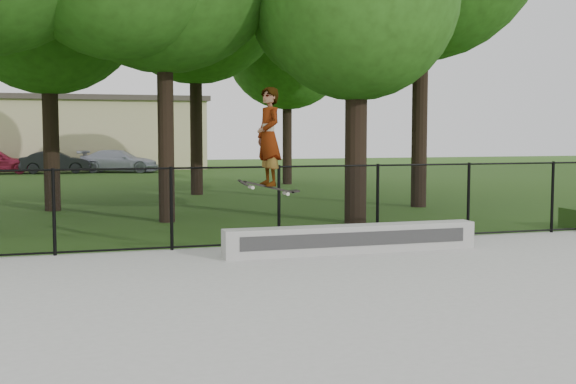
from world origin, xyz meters
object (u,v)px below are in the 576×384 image
object	(u,v)px
grind_ledge	(352,239)
car_b	(55,162)
skater_airborne	(269,139)
car_c	(119,161)

from	to	relation	value
grind_ledge	car_b	size ratio (longest dim) A/B	1.41
grind_ledge	skater_airborne	world-z (taller)	skater_airborne
car_b	skater_airborne	distance (m)	28.94
grind_ledge	skater_airborne	distance (m)	2.35
car_b	car_c	size ratio (longest dim) A/B	0.84
grind_ledge	car_c	xyz separation A→B (m)	(-2.17, 28.48, 0.31)
skater_airborne	grind_ledge	bearing A→B (deg)	4.84
car_c	skater_airborne	distance (m)	28.65
car_b	skater_airborne	world-z (taller)	skater_airborne
grind_ledge	skater_airborne	xyz separation A→B (m)	(-1.55, -0.13, 1.76)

